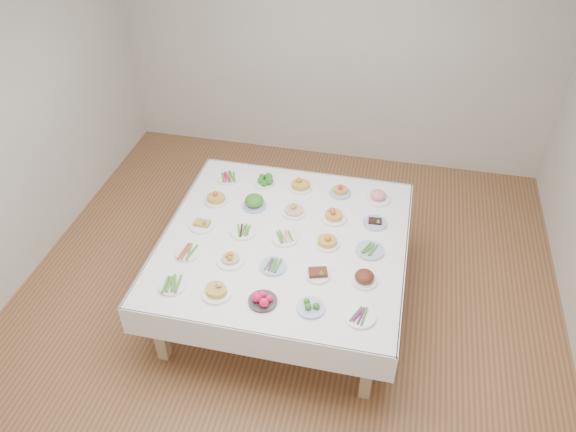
% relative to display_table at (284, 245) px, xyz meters
% --- Properties ---
extents(room_envelope, '(5.02, 5.02, 2.81)m').
position_rel_display_table_xyz_m(room_envelope, '(0.01, 0.05, 1.15)').
color(room_envelope, '#8F623B').
rests_on(room_envelope, ground).
extents(display_table, '(2.06, 2.06, 0.75)m').
position_rel_display_table_xyz_m(display_table, '(0.00, 0.00, 0.00)').
color(display_table, white).
rests_on(display_table, ground).
extents(dish_0, '(0.22, 0.21, 0.05)m').
position_rel_display_table_xyz_m(dish_0, '(-0.71, -0.73, 0.09)').
color(dish_0, white).
rests_on(dish_0, display_table).
extents(dish_1, '(0.23, 0.23, 0.14)m').
position_rel_display_table_xyz_m(dish_1, '(-0.36, -0.73, 0.13)').
color(dish_1, white).
rests_on(dish_1, display_table).
extents(dish_2, '(0.22, 0.22, 0.10)m').
position_rel_display_table_xyz_m(dish_2, '(0.00, -0.73, 0.12)').
color(dish_2, '#2F2C29').
rests_on(dish_2, display_table).
extents(dish_3, '(0.21, 0.21, 0.08)m').
position_rel_display_table_xyz_m(dish_3, '(0.36, -0.72, 0.10)').
color(dish_3, '#4C66B2').
rests_on(dish_3, display_table).
extents(dish_4, '(0.23, 0.23, 0.05)m').
position_rel_display_table_xyz_m(dish_4, '(0.73, -0.72, 0.09)').
color(dish_4, white).
rests_on(dish_4, display_table).
extents(dish_5, '(0.20, 0.20, 0.05)m').
position_rel_display_table_xyz_m(dish_5, '(-0.73, -0.36, 0.09)').
color(dish_5, white).
rests_on(dish_5, display_table).
extents(dish_6, '(0.22, 0.22, 0.11)m').
position_rel_display_table_xyz_m(dish_6, '(-0.36, -0.36, 0.12)').
color(dish_6, white).
rests_on(dish_6, display_table).
extents(dish_7, '(0.21, 0.21, 0.05)m').
position_rel_display_table_xyz_m(dish_7, '(-0.01, -0.35, 0.09)').
color(dish_7, '#4C66B2').
rests_on(dish_7, display_table).
extents(dish_8, '(0.20, 0.20, 0.08)m').
position_rel_display_table_xyz_m(dish_8, '(0.36, -0.37, 0.10)').
color(dish_8, white).
rests_on(dish_8, display_table).
extents(dish_9, '(0.20, 0.20, 0.11)m').
position_rel_display_table_xyz_m(dish_9, '(0.72, -0.35, 0.12)').
color(dish_9, white).
rests_on(dish_9, display_table).
extents(dish_10, '(0.22, 0.22, 0.09)m').
position_rel_display_table_xyz_m(dish_10, '(-0.73, 0.00, 0.11)').
color(dish_10, white).
rests_on(dish_10, display_table).
extents(dish_11, '(0.22, 0.22, 0.05)m').
position_rel_display_table_xyz_m(dish_11, '(-0.36, 0.00, 0.09)').
color(dish_11, white).
rests_on(dish_11, display_table).
extents(dish_12, '(0.22, 0.22, 0.05)m').
position_rel_display_table_xyz_m(dish_12, '(0.01, -0.00, 0.09)').
color(dish_12, white).
rests_on(dish_12, display_table).
extents(dish_13, '(0.20, 0.20, 0.12)m').
position_rel_display_table_xyz_m(dish_13, '(0.37, 0.00, 0.13)').
color(dish_13, white).
rests_on(dish_13, display_table).
extents(dish_14, '(0.23, 0.23, 0.05)m').
position_rel_display_table_xyz_m(dish_14, '(0.72, -0.00, 0.09)').
color(dish_14, '#4C66B2').
rests_on(dish_14, display_table).
extents(dish_15, '(0.21, 0.21, 0.12)m').
position_rel_display_table_xyz_m(dish_15, '(-0.72, 0.36, 0.12)').
color(dish_15, white).
rests_on(dish_15, display_table).
extents(dish_16, '(0.21, 0.21, 0.12)m').
position_rel_display_table_xyz_m(dish_16, '(-0.36, 0.37, 0.12)').
color(dish_16, '#4C66B2').
rests_on(dish_16, display_table).
extents(dish_17, '(0.22, 0.22, 0.12)m').
position_rel_display_table_xyz_m(dish_17, '(0.01, 0.36, 0.12)').
color(dish_17, white).
rests_on(dish_17, display_table).
extents(dish_18, '(0.22, 0.22, 0.12)m').
position_rel_display_table_xyz_m(dish_18, '(0.37, 0.35, 0.12)').
color(dish_18, white).
rests_on(dish_18, display_table).
extents(dish_19, '(0.20, 0.20, 0.08)m').
position_rel_display_table_xyz_m(dish_19, '(0.73, 0.36, 0.10)').
color(dish_19, '#4C66B2').
rests_on(dish_19, display_table).
extents(dish_20, '(0.22, 0.22, 0.05)m').
position_rel_display_table_xyz_m(dish_20, '(-0.71, 0.72, 0.09)').
color(dish_20, white).
rests_on(dish_20, display_table).
extents(dish_21, '(0.20, 0.20, 0.10)m').
position_rel_display_table_xyz_m(dish_21, '(-0.36, 0.73, 0.11)').
color(dish_21, white).
rests_on(dish_21, display_table).
extents(dish_22, '(0.21, 0.21, 0.13)m').
position_rel_display_table_xyz_m(dish_22, '(-0.01, 0.73, 0.13)').
color(dish_22, white).
rests_on(dish_22, display_table).
extents(dish_23, '(0.20, 0.20, 0.11)m').
position_rel_display_table_xyz_m(dish_23, '(0.37, 0.73, 0.11)').
color(dish_23, '#4C66B2').
rests_on(dish_23, display_table).
extents(dish_24, '(0.23, 0.23, 0.13)m').
position_rel_display_table_xyz_m(dish_24, '(0.72, 0.71, 0.13)').
color(dish_24, white).
rests_on(dish_24, display_table).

